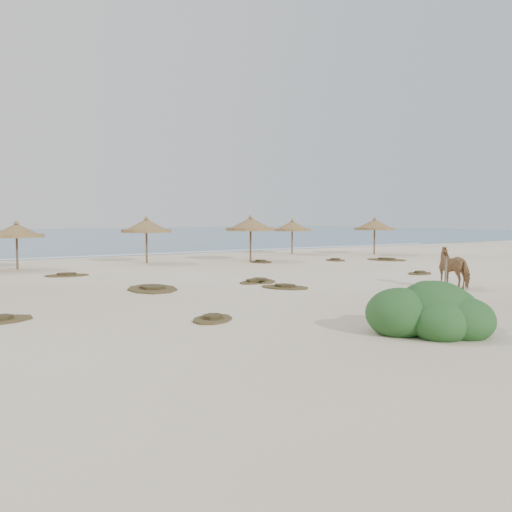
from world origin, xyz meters
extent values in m
plane|color=#F0E3C5|center=(0.00, 0.00, 0.00)|extent=(160.00, 160.00, 0.00)
cube|color=#2A5D7F|center=(0.00, 75.00, 0.00)|extent=(200.00, 100.00, 0.01)
cube|color=white|center=(0.00, 26.00, 0.00)|extent=(70.00, 0.60, 0.01)
cylinder|color=brown|center=(-8.81, 17.86, 1.05)|extent=(0.12, 0.12, 2.11)
cylinder|color=olive|center=(-8.81, 17.86, 1.93)|extent=(3.34, 3.34, 0.18)
cone|color=olive|center=(-8.81, 17.86, 2.26)|extent=(3.23, 3.23, 0.75)
cone|color=olive|center=(-8.81, 17.86, 2.71)|extent=(0.36, 0.36, 0.22)
cylinder|color=brown|center=(-0.92, 17.90, 1.14)|extent=(0.13, 0.13, 2.29)
cylinder|color=olive|center=(-0.92, 17.90, 2.09)|extent=(4.32, 4.32, 0.20)
cone|color=olive|center=(-0.92, 17.90, 2.45)|extent=(4.17, 4.17, 0.82)
cone|color=olive|center=(-0.92, 17.90, 2.94)|extent=(0.39, 0.39, 0.24)
cylinder|color=brown|center=(5.72, 15.75, 1.18)|extent=(0.13, 0.13, 2.36)
cylinder|color=olive|center=(5.72, 15.75, 2.15)|extent=(4.29, 4.29, 0.20)
cone|color=olive|center=(5.72, 15.75, 2.53)|extent=(4.14, 4.14, 0.84)
cone|color=olive|center=(5.72, 15.75, 3.03)|extent=(0.40, 0.40, 0.25)
cylinder|color=brown|center=(12.34, 19.77, 1.07)|extent=(0.12, 0.12, 2.13)
cylinder|color=olive|center=(12.34, 19.77, 1.95)|extent=(3.38, 3.38, 0.18)
cone|color=olive|center=(12.34, 19.77, 2.28)|extent=(3.27, 3.27, 0.76)
cone|color=olive|center=(12.34, 19.77, 2.74)|extent=(0.37, 0.37, 0.22)
cylinder|color=brown|center=(17.42, 15.69, 1.12)|extent=(0.13, 0.13, 2.24)
cylinder|color=olive|center=(17.42, 15.69, 2.05)|extent=(3.92, 3.92, 0.19)
cone|color=olive|center=(17.42, 15.69, 2.40)|extent=(3.79, 3.79, 0.80)
cone|color=olive|center=(17.42, 15.69, 2.88)|extent=(0.38, 0.38, 0.23)
imported|color=#9B7146|center=(4.83, -1.41, 0.87)|extent=(1.28, 2.19, 1.74)
cylinder|color=brown|center=(3.86, -1.68, 0.64)|extent=(0.12, 0.12, 1.28)
ellipsoid|color=#2B5C27|center=(-3.45, -7.02, 0.58)|extent=(2.09, 2.09, 1.57)
ellipsoid|color=#2B5C27|center=(-2.51, -6.70, 0.47)|extent=(1.67, 1.67, 1.26)
ellipsoid|color=#2B5C27|center=(-4.28, -6.60, 0.52)|extent=(1.78, 1.78, 1.33)
ellipsoid|color=#2B5C27|center=(-3.24, -7.75, 0.42)|extent=(1.57, 1.57, 1.18)
ellipsoid|color=#2B5C27|center=(-3.87, -7.54, 0.40)|extent=(1.47, 1.47, 1.10)
ellipsoid|color=#2B5C27|center=(-2.82, -6.07, 0.37)|extent=(1.26, 1.26, 0.94)
ellipsoid|color=#2B5C27|center=(-3.13, -6.49, 0.94)|extent=(0.94, 0.94, 0.71)
ellipsoid|color=#2B5C27|center=(-3.76, -6.91, 0.99)|extent=(0.84, 0.84, 0.63)
camera|label=1|loc=(-15.47, -16.64, 3.03)|focal=40.00mm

